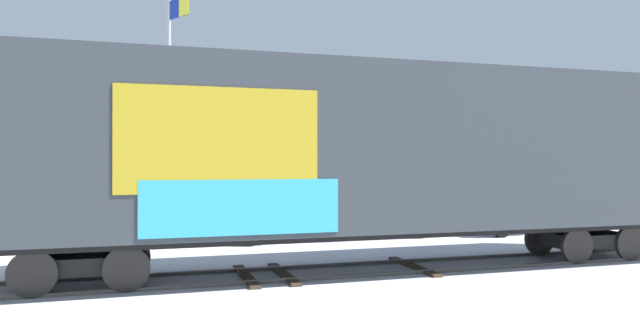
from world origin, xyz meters
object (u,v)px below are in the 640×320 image
(parked_car_blue, at_px, (365,211))
(parked_car_white, at_px, (513,211))
(freight_car, at_px, (367,151))
(parked_car_silver, at_px, (202,217))
(flagpole, at_px, (173,79))

(parked_car_blue, height_order, parked_car_white, parked_car_blue)
(parked_car_blue, bearing_deg, freight_car, -108.84)
(parked_car_silver, xyz_separation_m, parked_car_blue, (5.59, 0.11, 0.07))
(freight_car, relative_size, flagpole, 1.87)
(flagpole, xyz_separation_m, parked_car_silver, (0.92, -5.79, -5.23))
(flagpole, height_order, parked_car_blue, flagpole)
(parked_car_silver, distance_m, parked_car_blue, 5.59)
(parked_car_silver, distance_m, parked_car_white, 11.32)
(parked_car_silver, xyz_separation_m, parked_car_white, (11.32, -0.06, -0.03))
(flagpole, xyz_separation_m, parked_car_blue, (6.51, -5.68, -5.16))
(parked_car_silver, bearing_deg, parked_car_white, -0.30)
(flagpole, distance_m, parked_car_blue, 10.07)
(flagpole, distance_m, parked_car_silver, 7.86)
(freight_car, height_order, parked_car_blue, freight_car)
(flagpole, distance_m, parked_car_white, 14.55)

